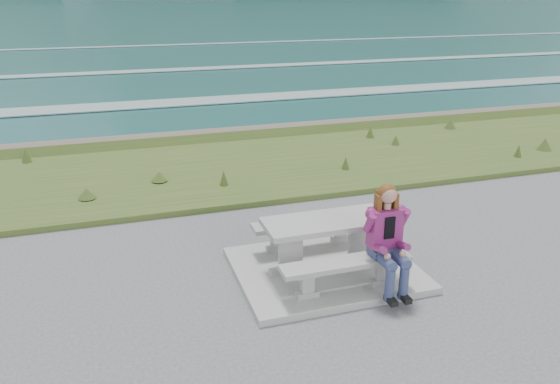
% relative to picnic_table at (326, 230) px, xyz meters
% --- Properties ---
extents(concrete_slab, '(2.60, 2.10, 0.10)m').
position_rel_picnic_table_xyz_m(concrete_slab, '(-0.00, 0.00, -0.63)').
color(concrete_slab, '#AEAEA9').
rests_on(concrete_slab, ground).
extents(picnic_table, '(1.80, 0.75, 0.75)m').
position_rel_picnic_table_xyz_m(picnic_table, '(0.00, 0.00, 0.00)').
color(picnic_table, '#AEAEA9').
rests_on(picnic_table, concrete_slab).
extents(bench_landward, '(1.80, 0.35, 0.45)m').
position_rel_picnic_table_xyz_m(bench_landward, '(0.00, -0.70, -0.23)').
color(bench_landward, '#AEAEA9').
rests_on(bench_landward, concrete_slab).
extents(bench_seaward, '(1.80, 0.35, 0.45)m').
position_rel_picnic_table_xyz_m(bench_seaward, '(0.00, 0.70, -0.23)').
color(bench_seaward, '#AEAEA9').
rests_on(bench_seaward, concrete_slab).
extents(grass_verge, '(160.00, 4.50, 0.22)m').
position_rel_picnic_table_xyz_m(grass_verge, '(-0.00, 5.00, -0.68)').
color(grass_verge, '#335821').
rests_on(grass_verge, ground).
extents(shore_drop, '(160.00, 0.80, 2.20)m').
position_rel_picnic_table_xyz_m(shore_drop, '(-0.00, 7.90, -0.68)').
color(shore_drop, brown).
rests_on(shore_drop, ground).
extents(ocean, '(1600.00, 1600.00, 0.09)m').
position_rel_picnic_table_xyz_m(ocean, '(-0.00, 25.09, -2.42)').
color(ocean, '#215D5F').
rests_on(ocean, ground).
extents(seated_woman, '(0.43, 0.74, 1.46)m').
position_rel_picnic_table_xyz_m(seated_woman, '(0.55, -0.84, -0.05)').
color(seated_woman, navy).
rests_on(seated_woman, concrete_slab).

